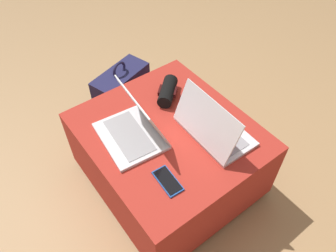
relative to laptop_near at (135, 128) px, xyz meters
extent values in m
plane|color=tan|center=(0.07, 0.14, -0.48)|extent=(14.00, 14.00, 0.00)
cube|color=maroon|center=(0.07, 0.14, -0.45)|extent=(0.81, 0.73, 0.05)
cube|color=#B22D23|center=(0.07, 0.14, -0.24)|extent=(0.84, 0.76, 0.38)
cube|color=silver|center=(0.00, -0.03, -0.04)|extent=(0.35, 0.29, 0.02)
cube|color=#9E9EA3|center=(0.00, -0.03, -0.03)|extent=(0.30, 0.17, 0.00)
cube|color=silver|center=(0.01, 0.05, 0.08)|extent=(0.33, 0.14, 0.24)
cube|color=white|center=(0.00, 0.05, 0.08)|extent=(0.30, 0.12, 0.21)
cube|color=silver|center=(0.21, 0.32, -0.04)|extent=(0.37, 0.23, 0.02)
cube|color=#9E9EA3|center=(0.22, 0.32, -0.03)|extent=(0.33, 0.13, 0.00)
cube|color=silver|center=(0.21, 0.24, 0.07)|extent=(0.37, 0.09, 0.21)
cube|color=#B23D93|center=(0.21, 0.25, 0.07)|extent=(0.33, 0.08, 0.19)
cube|color=#1E4C9E|center=(0.30, -0.03, -0.05)|extent=(0.15, 0.08, 0.01)
cube|color=black|center=(0.30, -0.03, -0.04)|extent=(0.14, 0.07, 0.00)
cube|color=#23234C|center=(-0.48, 0.20, -0.28)|extent=(0.26, 0.39, 0.40)
cube|color=#1E1E41|center=(-0.57, 0.17, -0.36)|extent=(0.14, 0.29, 0.18)
torus|color=#23234C|center=(-0.48, 0.20, -0.05)|extent=(0.04, 0.10, 0.10)
cylinder|color=black|center=(-0.12, 0.29, -0.01)|extent=(0.18, 0.19, 0.08)
cube|color=#350D0D|center=(-0.12, 0.29, -0.01)|extent=(0.12, 0.11, 0.02)
camera|label=1|loc=(0.91, -0.49, 1.13)|focal=35.00mm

